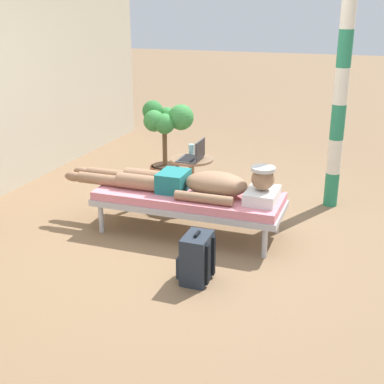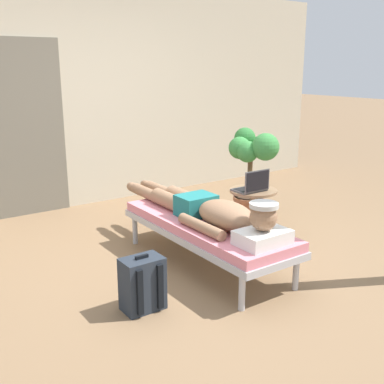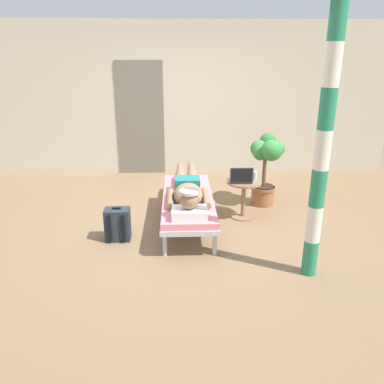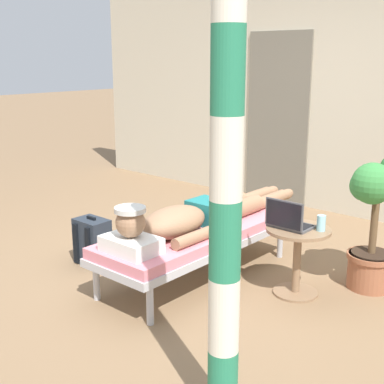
# 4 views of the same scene
# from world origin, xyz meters

# --- Properties ---
(ground_plane) EXTENTS (40.00, 40.00, 0.00)m
(ground_plane) POSITION_xyz_m (0.00, 0.00, 0.00)
(ground_plane) COLOR #846647
(house_wall_back) EXTENTS (7.60, 0.20, 2.70)m
(house_wall_back) POSITION_xyz_m (0.07, 2.45, 1.35)
(house_wall_back) COLOR beige
(house_wall_back) RESTS_ON ground
(house_door_panel) EXTENTS (0.84, 0.03, 2.04)m
(house_door_panel) POSITION_xyz_m (-0.72, 2.34, 1.02)
(house_door_panel) COLOR #6D6759
(house_door_panel) RESTS_ON ground
(lounge_chair) EXTENTS (0.66, 1.83, 0.42)m
(lounge_chair) POSITION_xyz_m (0.07, -0.06, 0.35)
(lounge_chair) COLOR #B7B7BC
(lounge_chair) RESTS_ON ground
(person_reclining) EXTENTS (0.53, 2.17, 0.33)m
(person_reclining) POSITION_xyz_m (0.07, -0.11, 0.52)
(person_reclining) COLOR white
(person_reclining) RESTS_ON lounge_chair
(side_table) EXTENTS (0.48, 0.48, 0.52)m
(side_table) POSITION_xyz_m (0.84, 0.18, 0.36)
(side_table) COLOR #8C6B4C
(side_table) RESTS_ON ground
(laptop) EXTENTS (0.31, 0.24, 0.23)m
(laptop) POSITION_xyz_m (0.78, 0.13, 0.58)
(laptop) COLOR #4C4C51
(laptop) RESTS_ON side_table
(drink_glass) EXTENTS (0.06, 0.06, 0.12)m
(drink_glass) POSITION_xyz_m (0.99, 0.24, 0.58)
(drink_glass) COLOR #99D8E5
(drink_glass) RESTS_ON side_table
(backpack) EXTENTS (0.30, 0.26, 0.42)m
(backpack) POSITION_xyz_m (-0.80, -0.44, 0.20)
(backpack) COLOR #262D38
(backpack) RESTS_ON ground
(potted_plant) EXTENTS (0.49, 0.64, 1.05)m
(potted_plant) POSITION_xyz_m (1.23, 0.65, 0.64)
(potted_plant) COLOR #9E5B3D
(potted_plant) RESTS_ON ground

